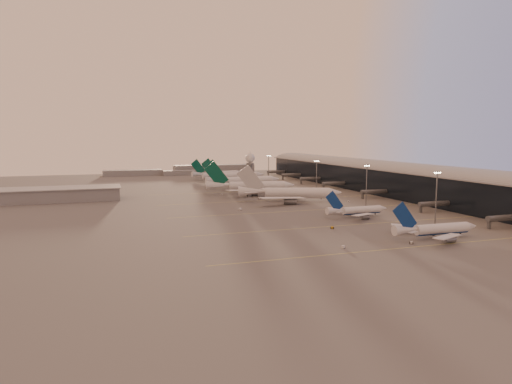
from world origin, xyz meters
name	(u,v)px	position (x,y,z in m)	size (l,w,h in m)	color
ground	(325,232)	(0.00, 0.00, 0.00)	(700.00, 700.00, 0.00)	#595656
taxiway_markings	(327,209)	(30.00, 56.00, 0.01)	(180.00, 185.25, 0.02)	#EFEA54
terminal	(388,178)	(107.88, 110.09, 10.52)	(57.00, 362.00, 23.04)	black
hangar	(54,194)	(-120.00, 140.00, 4.32)	(82.00, 27.00, 8.50)	slate
radar_tower	(250,166)	(5.00, 120.00, 20.95)	(6.40, 6.40, 31.10)	#55585C
mast_a	(436,195)	(58.00, 0.00, 13.74)	(3.60, 0.56, 25.00)	#55585C
mast_b	(366,184)	(55.00, 55.00, 13.74)	(3.60, 0.56, 25.00)	#55585C
mast_c	(317,176)	(50.00, 110.00, 13.74)	(3.60, 0.56, 25.00)	#55585C
mast_d	(269,168)	(48.00, 200.00, 13.74)	(3.60, 0.56, 25.00)	#55585C
distant_horizon	(191,170)	(2.62, 325.14, 3.89)	(165.00, 37.50, 9.00)	slate
narrowbody_near	(436,231)	(36.42, -26.16, 3.22)	(40.64, 32.46, 15.88)	silver
narrowbody_mid	(357,211)	(32.65, 27.42, 2.88)	(36.38, 29.03, 14.21)	silver
widebody_white	(290,195)	(22.05, 90.14, 4.03)	(63.26, 49.80, 23.27)	silver
greentail_a	(251,188)	(10.45, 134.77, 4.18)	(64.48, 51.60, 23.64)	silver
greentail_b	(244,182)	(17.74, 176.20, 4.08)	(63.68, 51.37, 23.12)	silver
greentail_c	(234,177)	(23.95, 225.93, 3.84)	(59.83, 48.28, 21.72)	silver
greentail_d	(218,175)	(16.09, 254.80, 3.53)	(54.26, 43.37, 19.96)	silver
gsv_truck_a	(344,245)	(-6.75, -28.57, 1.15)	(5.95, 3.84, 2.26)	silver
gsv_tug_near	(411,243)	(21.33, -30.52, 0.46)	(3.31, 3.62, 0.89)	silver
gsv_catering_a	(449,228)	(50.12, -18.02, 1.79)	(4.68, 2.78, 3.59)	silver
gsv_tug_mid	(332,228)	(6.33, 5.00, 0.50)	(3.93, 3.43, 0.96)	gold
gsv_truck_b	(365,211)	(43.90, 38.42, 1.00)	(5.17, 3.09, 1.97)	silver
gsv_truck_c	(241,208)	(-17.56, 66.92, 1.29)	(6.62, 3.89, 2.52)	silver
gsv_catering_b	(349,199)	(55.52, 75.42, 1.75)	(4.68, 3.40, 3.51)	silver
gsv_tug_far	(259,199)	(6.43, 104.65, 0.47)	(2.81, 3.63, 0.91)	silver
gsv_truck_d	(221,194)	(-11.53, 134.60, 1.12)	(3.70, 5.77, 2.19)	silver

